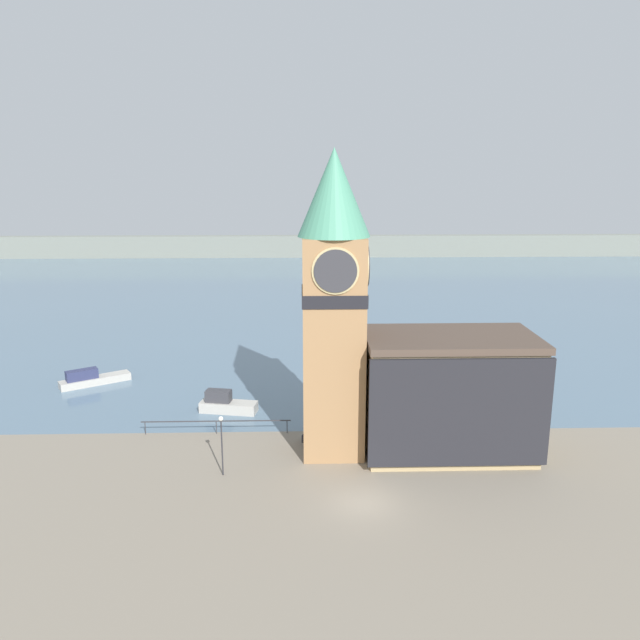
# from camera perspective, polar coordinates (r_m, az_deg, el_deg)

# --- Properties ---
(ground_plane) EXTENTS (160.00, 160.00, 0.00)m
(ground_plane) POSITION_cam_1_polar(r_m,az_deg,el_deg) (40.72, 3.97, -16.35)
(ground_plane) COLOR gray
(water) EXTENTS (160.00, 120.00, 0.00)m
(water) POSITION_cam_1_polar(r_m,az_deg,el_deg) (108.09, 0.36, 2.87)
(water) COLOR slate
(water) RESTS_ON ground_plane
(far_shoreline) EXTENTS (180.00, 3.00, 5.00)m
(far_shoreline) POSITION_cam_1_polar(r_m,az_deg,el_deg) (147.22, -0.19, 6.77)
(far_shoreline) COLOR gray
(far_shoreline) RESTS_ON water
(pier_railing) EXTENTS (11.72, 0.08, 1.09)m
(pier_railing) POSITION_cam_1_polar(r_m,az_deg,el_deg) (50.25, -9.48, -9.20)
(pier_railing) COLOR #333338
(pier_railing) RESTS_ON ground_plane
(clock_tower) EXTENTS (4.97, 4.97, 21.74)m
(clock_tower) POSITION_cam_1_polar(r_m,az_deg,el_deg) (43.53, 1.26, 2.00)
(clock_tower) COLOR #9E754C
(clock_tower) RESTS_ON ground_plane
(pier_building) EXTENTS (12.36, 7.18, 8.83)m
(pier_building) POSITION_cam_1_polar(r_m,az_deg,el_deg) (46.44, 11.69, -6.66)
(pier_building) COLOR tan
(pier_building) RESTS_ON ground_plane
(boat_near) EXTENTS (5.04, 2.39, 1.91)m
(boat_near) POSITION_cam_1_polar(r_m,az_deg,el_deg) (54.47, -8.58, -7.61)
(boat_near) COLOR #B7B2A8
(boat_near) RESTS_ON water
(boat_far) EXTENTS (6.33, 4.69, 1.65)m
(boat_far) POSITION_cam_1_polar(r_m,az_deg,el_deg) (64.29, -20.17, -5.07)
(boat_far) COLOR #B7B2A8
(boat_far) RESTS_ON water
(mooring_bollard_near) EXTENTS (0.32, 0.32, 0.67)m
(mooring_bollard_near) POSITION_cam_1_polar(r_m,az_deg,el_deg) (48.35, -1.51, -10.74)
(mooring_bollard_near) COLOR black
(mooring_bollard_near) RESTS_ON ground_plane
(lamp_post) EXTENTS (0.32, 0.32, 4.28)m
(lamp_post) POSITION_cam_1_polar(r_m,az_deg,el_deg) (43.06, -9.00, -10.32)
(lamp_post) COLOR #2D2D33
(lamp_post) RESTS_ON ground_plane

